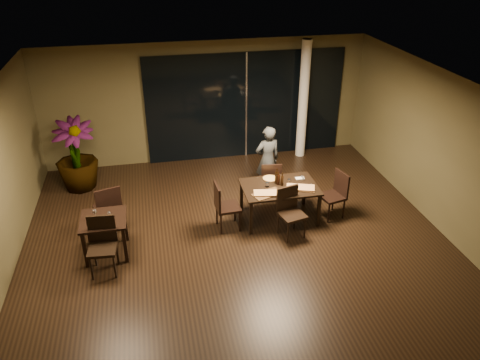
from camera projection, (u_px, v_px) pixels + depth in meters
name	position (u px, v px, depth m)	size (l,w,h in m)	color
ground	(239.00, 246.00, 8.81)	(8.00, 8.00, 0.00)	black
wall_back	(206.00, 102.00, 11.59)	(8.00, 0.10, 3.00)	#4D4729
wall_right	(448.00, 156.00, 8.83)	(0.10, 8.00, 3.00)	#4D4729
ceiling	(239.00, 91.00, 7.38)	(8.00, 8.00, 0.04)	silver
window_panel	(246.00, 106.00, 11.76)	(5.00, 0.06, 2.70)	black
column	(303.00, 100.00, 11.68)	(0.24, 0.24, 3.00)	white
main_table	(280.00, 189.00, 9.36)	(1.50, 1.00, 0.75)	black
side_table	(104.00, 225.00, 8.34)	(0.80, 0.80, 0.75)	black
chair_main_far	(270.00, 179.00, 10.07)	(0.48, 0.48, 0.93)	black
chair_main_near	(290.00, 209.00, 8.94)	(0.55, 0.55, 0.99)	black
chair_main_left	(224.00, 204.00, 9.09)	(0.49, 0.49, 0.99)	black
chair_main_right	(336.00, 192.00, 9.53)	(0.54, 0.54, 0.97)	black
chair_side_far	(108.00, 207.00, 8.95)	(0.60, 0.60, 1.04)	black
chair_side_near	(103.00, 242.00, 7.98)	(0.51, 0.51, 1.02)	black
diner	(267.00, 160.00, 10.33)	(0.53, 0.35, 1.56)	#2D3032
potted_plant	(76.00, 155.00, 10.43)	(0.90, 0.90, 1.65)	#24511B
pizza_board_left	(267.00, 194.00, 9.04)	(0.58, 0.29, 0.01)	#452C16
pizza_board_right	(300.00, 188.00, 9.24)	(0.57, 0.28, 0.01)	#402914
oblong_pizza_left	(267.00, 193.00, 9.03)	(0.50, 0.23, 0.02)	maroon
oblong_pizza_right	(301.00, 187.00, 9.23)	(0.53, 0.24, 0.02)	#68090C
round_pizza	(270.00, 179.00, 9.59)	(0.28, 0.28, 0.01)	#C64516
bottle_a	(278.00, 178.00, 9.32)	(0.06, 0.06, 0.29)	black
bottle_b	(282.00, 179.00, 9.30)	(0.06, 0.06, 0.27)	black
bottle_c	(277.00, 176.00, 9.34)	(0.07, 0.07, 0.34)	black
tumbler_left	(267.00, 184.00, 9.29)	(0.08, 0.08, 0.09)	white
tumbler_right	(289.00, 181.00, 9.43)	(0.07, 0.07, 0.08)	white
napkin_near	(308.00, 186.00, 9.30)	(0.18, 0.10, 0.01)	white
napkin_far	(300.00, 178.00, 9.61)	(0.18, 0.10, 0.01)	white
wine_glass_a	(95.00, 214.00, 8.25)	(0.08, 0.08, 0.18)	white
wine_glass_b	(110.00, 216.00, 8.18)	(0.08, 0.08, 0.17)	white
side_napkin	(105.00, 225.00, 8.08)	(0.18, 0.11, 0.01)	white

